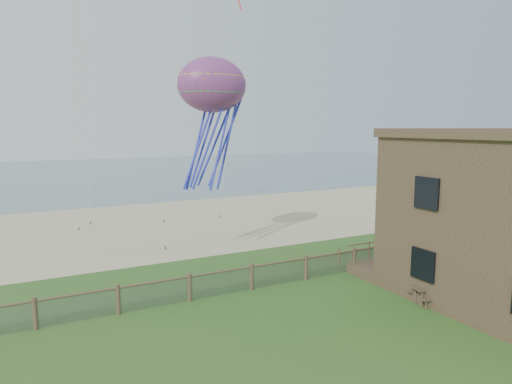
% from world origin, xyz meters
% --- Properties ---
extents(ground, '(160.00, 160.00, 0.00)m').
position_xyz_m(ground, '(0.00, 0.00, 0.00)').
color(ground, '#2A5F20').
rests_on(ground, ground).
extents(sand_beach, '(72.00, 20.00, 0.02)m').
position_xyz_m(sand_beach, '(0.00, 22.00, 0.00)').
color(sand_beach, '#C6BA8F').
rests_on(sand_beach, ground).
extents(ocean, '(160.00, 68.00, 0.02)m').
position_xyz_m(ocean, '(0.00, 66.00, 0.00)').
color(ocean, slate).
rests_on(ocean, ground).
extents(chainlink_fence, '(36.20, 0.20, 1.25)m').
position_xyz_m(chainlink_fence, '(0.00, 6.00, 0.55)').
color(chainlink_fence, '#503B2D').
rests_on(chainlink_fence, ground).
extents(motel_deck, '(15.00, 2.00, 0.50)m').
position_xyz_m(motel_deck, '(13.00, 5.00, 0.25)').
color(motel_deck, brown).
rests_on(motel_deck, ground).
extents(picnic_table, '(1.84, 1.54, 0.69)m').
position_xyz_m(picnic_table, '(6.05, 0.97, 0.34)').
color(picnic_table, brown).
rests_on(picnic_table, ground).
extents(octopus_kite, '(4.35, 3.64, 7.67)m').
position_xyz_m(octopus_kite, '(0.46, 11.60, 7.76)').
color(octopus_kite, '#D95322').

